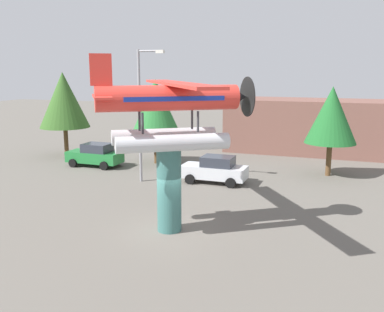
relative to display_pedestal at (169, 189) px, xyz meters
name	(u,v)px	position (x,y,z in m)	size (l,w,h in m)	color
ground_plane	(170,230)	(0.00, 0.00, -1.94)	(140.00, 140.00, 0.00)	#605B54
display_pedestal	(169,189)	(0.00, 0.00, 0.00)	(1.10, 1.10, 3.87)	#386B66
floatplane_monument	(171,109)	(0.11, 0.07, 3.61)	(7.13, 9.17, 4.00)	silver
car_near_green	(95,155)	(-10.51, 10.34, -1.06)	(4.20, 2.02, 1.76)	#237A38
car_mid_silver	(215,169)	(-0.53, 8.81, -1.06)	(4.20, 2.02, 1.76)	silver
streetlight_primary	(142,107)	(-5.02, 7.48, 2.94)	(1.84, 0.28, 8.46)	gray
storefront_building	(315,126)	(4.65, 22.00, 0.39)	(15.32, 5.78, 4.65)	brown
tree_west	(64,100)	(-15.16, 13.13, 2.80)	(4.16, 4.16, 7.06)	brown
tree_east	(156,106)	(-6.61, 12.95, 2.52)	(3.76, 3.76, 6.56)	brown
tree_center_back	(332,115)	(6.28, 13.36, 2.26)	(3.48, 3.48, 6.15)	brown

